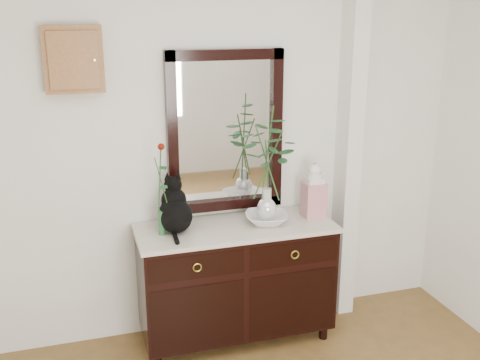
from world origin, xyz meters
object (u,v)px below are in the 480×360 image
object	(u,v)px
sideboard	(236,277)
ginger_jar	(314,190)
lotus_bowl	(266,218)
cat	(175,205)

from	to	relation	value
sideboard	ginger_jar	bearing A→B (deg)	1.94
sideboard	lotus_bowl	size ratio (longest dim) A/B	4.66
sideboard	ginger_jar	xyz separation A→B (m)	(0.57, 0.02, 0.57)
cat	ginger_jar	bearing A→B (deg)	2.52
cat	lotus_bowl	bearing A→B (deg)	-1.16
cat	ginger_jar	distance (m)	0.97
sideboard	lotus_bowl	xyz separation A→B (m)	(0.21, -0.02, 0.41)
sideboard	ginger_jar	size ratio (longest dim) A/B	3.39
lotus_bowl	ginger_jar	distance (m)	0.39
cat	sideboard	bearing A→B (deg)	-1.24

